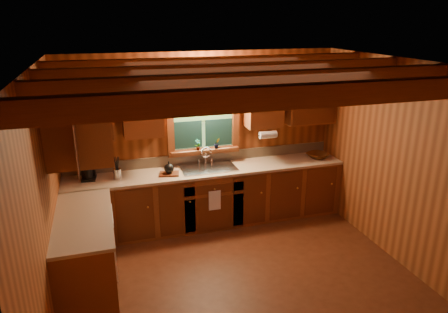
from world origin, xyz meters
TOP-DOWN VIEW (x-y plane):
  - room at (0.00, 0.00)m, footprint 4.20×4.20m
  - ceiling_beams at (0.00, 0.00)m, footprint 4.20×2.54m
  - base_cabinets at (-0.49, 1.28)m, footprint 4.20×2.22m
  - countertop at (-0.48, 1.29)m, footprint 4.20×2.24m
  - backsplash at (0.00, 1.89)m, footprint 4.20×0.02m
  - dishwasher_panel at (-1.47, 0.68)m, footprint 0.02×0.60m
  - upper_cabinets at (-0.56, 1.42)m, footprint 4.19×1.77m
  - window at (0.00, 1.87)m, footprint 1.12×0.08m
  - window_sill at (0.00, 1.82)m, footprint 1.06×0.14m
  - wall_sconce at (0.00, 1.75)m, footprint 0.45×0.21m
  - paper_towel_roll at (0.92, 1.53)m, footprint 0.27×0.11m
  - dish_towel at (0.00, 1.26)m, footprint 0.18×0.01m
  - sink at (0.00, 1.60)m, footprint 0.82×0.48m
  - coffee_maker at (-1.72, 1.70)m, footprint 0.19×0.24m
  - utensil_crock at (-1.33, 1.59)m, footprint 0.11×0.11m
  - cutting_board at (-0.61, 1.52)m, footprint 0.31×0.25m
  - teakettle at (-0.61, 1.52)m, footprint 0.14×0.14m
  - wicker_basket at (1.81, 1.56)m, footprint 0.43×0.43m
  - potted_plant_left at (-0.11, 1.79)m, footprint 0.11×0.09m
  - potted_plant_right at (0.19, 1.80)m, footprint 0.10×0.09m

SIDE VIEW (x-z plane):
  - base_cabinets at x=-0.49m, z-range 0.00..0.86m
  - dishwasher_panel at x=-1.47m, z-range 0.03..0.83m
  - dish_towel at x=0.00m, z-range 0.37..0.67m
  - sink at x=0.00m, z-range 0.64..1.07m
  - countertop at x=-0.48m, z-range 0.86..0.90m
  - cutting_board at x=-0.61m, z-range 0.90..0.92m
  - wicker_basket at x=1.81m, z-range 0.90..0.98m
  - utensil_crock at x=-1.33m, z-range 0.82..1.14m
  - backsplash at x=0.00m, z-range 0.90..1.06m
  - teakettle at x=-0.61m, z-range 0.91..1.08m
  - coffee_maker at x=-1.72m, z-range 0.90..1.24m
  - window_sill at x=0.00m, z-range 1.10..1.14m
  - potted_plant_right at x=0.19m, z-range 1.14..1.31m
  - potted_plant_left at x=-0.11m, z-range 1.14..1.32m
  - room at x=0.00m, z-range -0.80..3.40m
  - paper_towel_roll at x=0.92m, z-range 1.31..1.42m
  - window at x=0.00m, z-range 1.03..2.03m
  - upper_cabinets at x=-0.56m, z-range 1.45..2.23m
  - wall_sconce at x=0.00m, z-range 2.08..2.25m
  - ceiling_beams at x=0.00m, z-range 2.40..2.58m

